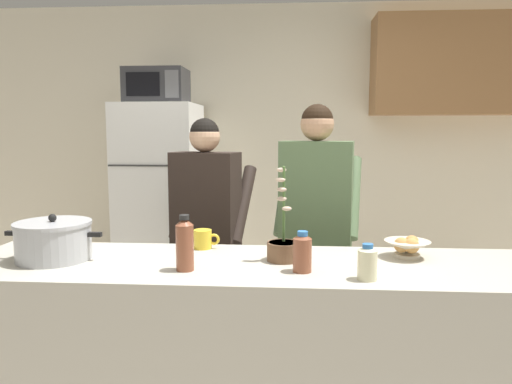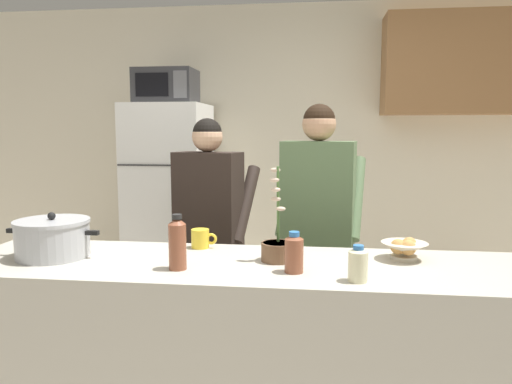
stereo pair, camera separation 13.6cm
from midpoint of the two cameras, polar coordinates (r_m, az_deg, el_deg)
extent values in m
cube|color=beige|center=(4.41, 0.77, 4.51)|extent=(6.00, 0.12, 2.60)
cube|color=olive|center=(4.41, 22.47, 13.60)|extent=(1.47, 0.34, 0.80)
cube|color=#BCB7A8|center=(2.36, -2.77, -19.15)|extent=(2.59, 0.68, 0.92)
cube|color=white|center=(4.16, -12.07, -1.86)|extent=(0.64, 0.64, 1.73)
cube|color=#333333|center=(3.81, -13.57, 3.03)|extent=(0.63, 0.01, 0.01)
cylinder|color=#B2B2B7|center=(3.80, -10.95, -4.01)|extent=(0.02, 0.02, 0.78)
cube|color=#2D2D30|center=(4.11, -12.52, 12.05)|extent=(0.48, 0.36, 0.28)
cube|color=black|center=(3.95, -14.15, 12.20)|extent=(0.26, 0.01, 0.18)
cube|color=#59595B|center=(3.89, -10.88, 12.38)|extent=(0.11, 0.01, 0.21)
cylinder|color=#726656|center=(3.13, -5.84, -13.81)|extent=(0.11, 0.11, 0.77)
cylinder|color=#726656|center=(3.19, -8.21, -13.46)|extent=(0.11, 0.11, 0.77)
cube|color=#2D231E|center=(2.99, -7.24, -1.18)|extent=(0.44, 0.29, 0.61)
sphere|color=#D8A884|center=(2.96, -7.36, 6.46)|extent=(0.19, 0.19, 0.19)
sphere|color=black|center=(2.96, -7.37, 6.91)|extent=(0.18, 0.18, 0.18)
cylinder|color=#2D231E|center=(3.02, -2.82, -1.42)|extent=(0.16, 0.37, 0.47)
cylinder|color=#2D231E|center=(3.19, -9.58, -1.07)|extent=(0.16, 0.37, 0.47)
cylinder|color=black|center=(3.05, 6.98, -14.05)|extent=(0.11, 0.11, 0.81)
cylinder|color=black|center=(3.07, 4.17, -13.88)|extent=(0.11, 0.11, 0.81)
cube|color=#59724C|center=(2.88, 5.75, -0.41)|extent=(0.45, 0.27, 0.64)
sphere|color=tan|center=(2.85, 5.85, 7.93)|extent=(0.20, 0.20, 0.20)
sphere|color=black|center=(2.85, 5.86, 8.42)|extent=(0.19, 0.19, 0.19)
cylinder|color=#59724C|center=(2.98, 10.08, -0.62)|extent=(0.14, 0.39, 0.49)
cylinder|color=#59724C|center=(3.03, 2.13, -0.37)|extent=(0.14, 0.39, 0.49)
cylinder|color=#ADAFB5|center=(2.43, -24.18, -5.44)|extent=(0.33, 0.33, 0.16)
cylinder|color=#ADAFB5|center=(2.42, -24.29, -3.40)|extent=(0.34, 0.34, 0.02)
sphere|color=black|center=(2.41, -24.32, -2.79)|extent=(0.04, 0.04, 0.04)
cube|color=black|center=(2.52, -28.14, -4.30)|extent=(0.06, 0.02, 0.02)
cube|color=black|center=(2.34, -20.00, -4.72)|extent=(0.06, 0.02, 0.02)
cylinder|color=yellow|center=(2.46, -7.87, -5.52)|extent=(0.09, 0.09, 0.10)
torus|color=yellow|center=(2.45, -6.55, -5.56)|extent=(0.06, 0.01, 0.06)
cylinder|color=beige|center=(2.36, 15.75, -7.21)|extent=(0.12, 0.12, 0.02)
cone|color=beige|center=(2.35, 15.78, -6.27)|extent=(0.21, 0.21, 0.06)
sphere|color=tan|center=(2.32, 15.13, -6.03)|extent=(0.07, 0.07, 0.07)
sphere|color=tan|center=(2.38, 16.29, -5.76)|extent=(0.07, 0.07, 0.07)
sphere|color=tan|center=(2.31, 16.23, -6.11)|extent=(0.07, 0.07, 0.07)
cylinder|color=brown|center=(2.08, -10.23, -6.48)|extent=(0.08, 0.08, 0.19)
cone|color=brown|center=(2.06, -10.30, -3.44)|extent=(0.08, 0.08, 0.03)
cylinder|color=#262626|center=(2.06, -10.31, -2.95)|extent=(0.04, 0.04, 0.02)
cylinder|color=beige|center=(1.97, 11.01, -8.45)|extent=(0.08, 0.08, 0.12)
cone|color=beige|center=(1.95, 11.06, -6.50)|extent=(0.08, 0.08, 0.02)
cylinder|color=#3372BF|center=(1.95, 11.07, -6.30)|extent=(0.04, 0.04, 0.02)
cylinder|color=brown|center=(2.04, 3.56, -7.44)|extent=(0.08, 0.08, 0.14)
cone|color=brown|center=(2.02, 3.58, -5.19)|extent=(0.08, 0.08, 0.02)
cylinder|color=#3372BF|center=(2.02, 3.58, -4.91)|extent=(0.04, 0.04, 0.02)
cylinder|color=brown|center=(2.21, 1.48, -7.01)|extent=(0.15, 0.15, 0.09)
cylinder|color=#38281E|center=(2.20, 1.49, -6.04)|extent=(0.14, 0.14, 0.01)
cylinder|color=#4C7238|center=(2.17, 1.50, -1.48)|extent=(0.01, 0.05, 0.35)
ellipsoid|color=beige|center=(2.16, 1.84, -1.97)|extent=(0.04, 0.03, 0.02)
ellipsoid|color=beige|center=(2.16, 1.25, -0.81)|extent=(0.04, 0.03, 0.02)
ellipsoid|color=beige|center=(2.15, 1.23, 0.29)|extent=(0.04, 0.03, 0.02)
ellipsoid|color=beige|center=(2.14, 1.10, 1.44)|extent=(0.04, 0.03, 0.02)
ellipsoid|color=beige|center=(2.15, 1.21, 2.61)|extent=(0.04, 0.03, 0.02)
camera|label=1|loc=(0.07, -91.45, -0.18)|focal=34.03mm
camera|label=2|loc=(0.07, 88.55, 0.18)|focal=34.03mm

